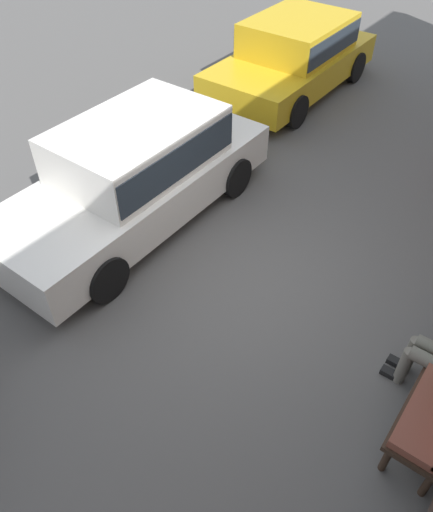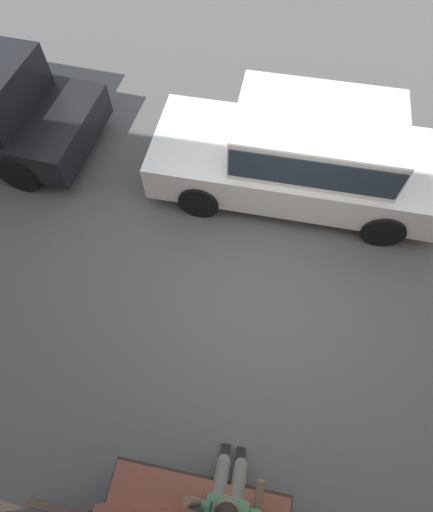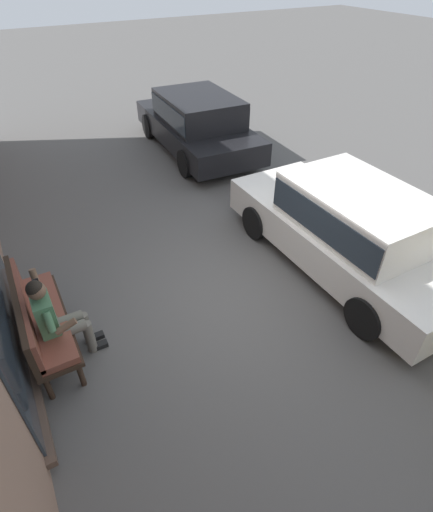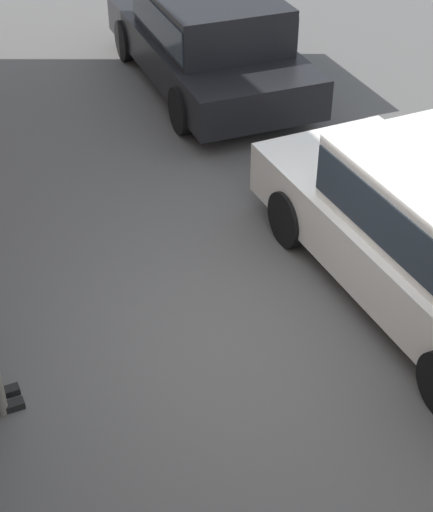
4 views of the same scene
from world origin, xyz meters
name	(u,v)px [view 4 (image 4 of 4)]	position (x,y,z in m)	size (l,w,h in m)	color
ground_plane	(249,337)	(0.00, 0.00, 0.00)	(60.00, 60.00, 0.00)	#565451
parked_car_far	(209,35)	(5.43, -2.02, 0.81)	(4.61, 2.18, 1.48)	black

